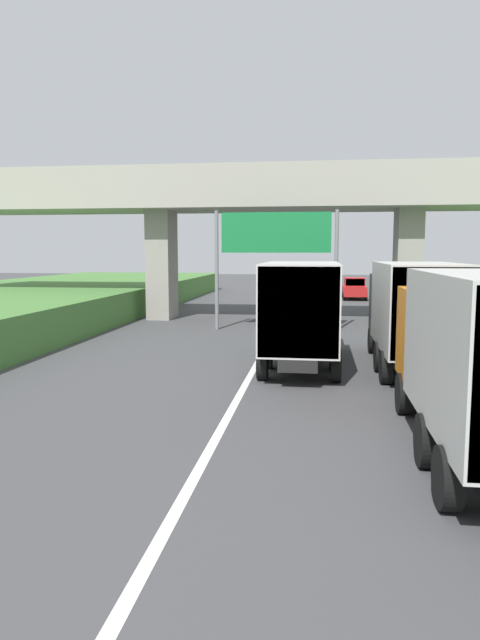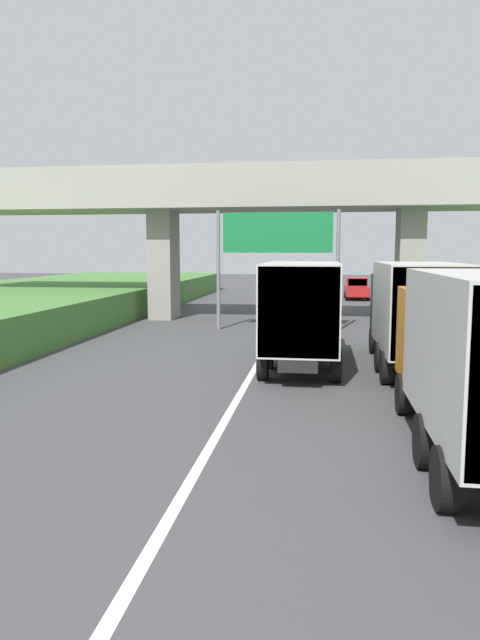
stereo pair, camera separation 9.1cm
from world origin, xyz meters
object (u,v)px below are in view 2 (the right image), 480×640
object	(u,v)px
overhead_highway_sign	(277,241)
truck_black	(414,310)
car_red	(357,288)
truck_green	(302,308)

from	to	relation	value
overhead_highway_sign	truck_black	world-z (taller)	overhead_highway_sign
car_red	truck_green	bearing A→B (deg)	-97.05
car_red	truck_black	bearing A→B (deg)	-89.64
truck_black	car_red	distance (m)	27.40
truck_black	car_red	xyz separation A→B (m)	(-0.17, 27.38, -1.08)
overhead_highway_sign	truck_green	bearing A→B (deg)	-79.95
overhead_highway_sign	car_red	world-z (taller)	overhead_highway_sign
overhead_highway_sign	truck_green	size ratio (longest dim) A/B	0.81
truck_black	car_red	size ratio (longest dim) A/B	1.78
overhead_highway_sign	truck_black	bearing A→B (deg)	-59.25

